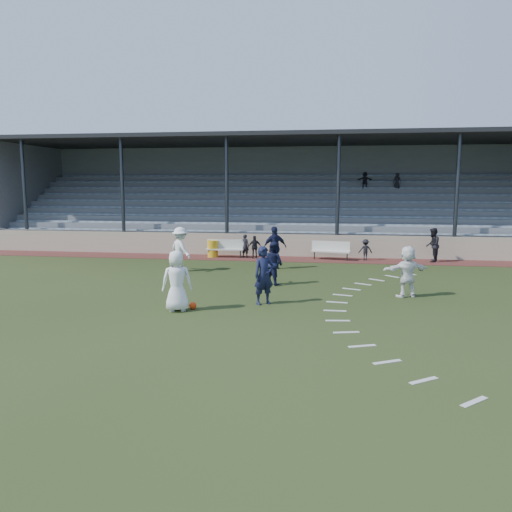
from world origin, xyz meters
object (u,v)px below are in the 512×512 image
Objects in this scene: bench_left at (225,247)px; player_white_lead at (177,281)px; official at (433,245)px; trash_bin at (213,249)px; player_navy_lead at (264,275)px; bench_right at (331,249)px; football at (193,306)px.

player_white_lead is at bearing -85.66° from bench_left.
official reaches higher than bench_left.
player_white_lead is at bearing -82.03° from trash_bin.
player_navy_lead is at bearing -71.38° from bench_left.
bench_left is 0.98× the size of bench_right.
player_navy_lead is at bearing -17.85° from official.
bench_right is at bearing -72.50° from official.
player_navy_lead is at bearing -171.45° from player_white_lead.
official is (10.62, -0.06, 0.29)m from bench_left.
football is at bearing -99.46° from bench_right.
player_navy_lead reaches higher than bench_right.
player_white_lead reaches higher than bench_right.
player_white_lead reaches higher than trash_bin.
player_white_lead is (-4.67, -11.29, 0.36)m from bench_right.
trash_bin is at bearing -176.97° from bench_left.
trash_bin is 11.20m from football.
player_navy_lead is (2.11, 1.00, 0.84)m from football.
player_navy_lead is (4.11, -10.02, 0.49)m from trash_bin.
official is at bearing 20.59° from player_navy_lead.
bench_left is 0.68m from trash_bin.
football is (-4.25, -11.03, -0.47)m from bench_right.
trash_bin is at bearing 100.26° from football.
official is at bearing -148.85° from player_white_lead.
bench_right is 8.94× the size of football.
bench_right is (5.58, -0.03, 0.00)m from bench_left.
player_navy_lead is (-2.14, -10.02, 0.37)m from bench_right.
official reaches higher than bench_right.
trash_bin is 10.84m from player_navy_lead.
player_navy_lead reaches higher than player_white_lead.
official is (11.28, -0.02, 0.41)m from trash_bin.
official reaches higher than football.
football is 0.12× the size of player_navy_lead.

